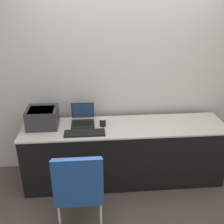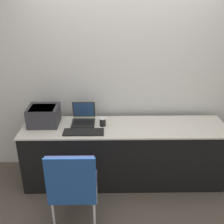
{
  "view_description": "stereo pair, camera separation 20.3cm",
  "coord_description": "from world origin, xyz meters",
  "px_view_note": "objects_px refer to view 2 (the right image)",
  "views": [
    {
      "loc": [
        -0.4,
        -2.56,
        2.26
      ],
      "look_at": [
        -0.15,
        0.32,
        0.97
      ],
      "focal_mm": 42.0,
      "sensor_mm": 36.0,
      "label": 1
    },
    {
      "loc": [
        -0.19,
        -2.57,
        2.26
      ],
      "look_at": [
        -0.15,
        0.32,
        0.97
      ],
      "focal_mm": 42.0,
      "sensor_mm": 36.0,
      "label": 2
    }
  ],
  "objects_px": {
    "laptop_left": "(83,118)",
    "coffee_cup": "(103,122)",
    "external_keyboard": "(84,132)",
    "printer": "(44,115)",
    "chair": "(73,183)"
  },
  "relations": [
    {
      "from": "external_keyboard",
      "to": "coffee_cup",
      "type": "bearing_deg",
      "value": 39.27
    },
    {
      "from": "laptop_left",
      "to": "printer",
      "type": "bearing_deg",
      "value": -173.44
    },
    {
      "from": "laptop_left",
      "to": "external_keyboard",
      "type": "bearing_deg",
      "value": -85.23
    },
    {
      "from": "laptop_left",
      "to": "coffee_cup",
      "type": "distance_m",
      "value": 0.27
    },
    {
      "from": "laptop_left",
      "to": "coffee_cup",
      "type": "height_order",
      "value": "laptop_left"
    },
    {
      "from": "printer",
      "to": "external_keyboard",
      "type": "xyz_separation_m",
      "value": [
        0.51,
        -0.24,
        -0.12
      ]
    },
    {
      "from": "coffee_cup",
      "to": "external_keyboard",
      "type": "bearing_deg",
      "value": -140.73
    },
    {
      "from": "external_keyboard",
      "to": "coffee_cup",
      "type": "distance_m",
      "value": 0.29
    },
    {
      "from": "printer",
      "to": "chair",
      "type": "bearing_deg",
      "value": -63.32
    },
    {
      "from": "printer",
      "to": "chair",
      "type": "relative_size",
      "value": 0.38
    },
    {
      "from": "coffee_cup",
      "to": "chair",
      "type": "relative_size",
      "value": 0.11
    },
    {
      "from": "external_keyboard",
      "to": "chair",
      "type": "height_order",
      "value": "chair"
    },
    {
      "from": "chair",
      "to": "printer",
      "type": "bearing_deg",
      "value": 116.68
    },
    {
      "from": "coffee_cup",
      "to": "laptop_left",
      "type": "bearing_deg",
      "value": 155.53
    },
    {
      "from": "chair",
      "to": "external_keyboard",
      "type": "bearing_deg",
      "value": 85.13
    }
  ]
}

